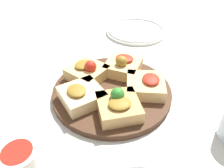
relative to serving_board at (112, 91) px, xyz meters
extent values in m
plane|color=beige|center=(0.00, 0.00, -0.01)|extent=(3.00, 3.00, 0.00)
cylinder|color=#422819|center=(0.00, 0.00, 0.00)|extent=(0.31, 0.31, 0.02)
cube|color=#DBB775|center=(-0.07, 0.04, 0.02)|extent=(0.13, 0.13, 0.03)
ellipsoid|color=red|center=(-0.08, 0.05, 0.05)|extent=(0.06, 0.06, 0.01)
sphere|color=olive|center=(-0.06, 0.04, 0.05)|extent=(0.03, 0.03, 0.03)
cube|color=#DBB775|center=(-0.06, -0.06, 0.02)|extent=(0.13, 0.13, 0.03)
ellipsoid|color=olive|center=(-0.07, -0.07, 0.05)|extent=(0.06, 0.07, 0.01)
sphere|color=red|center=(-0.05, -0.05, 0.05)|extent=(0.03, 0.03, 0.03)
cube|color=#E5C689|center=(0.03, -0.08, 0.02)|extent=(0.12, 0.12, 0.03)
ellipsoid|color=olive|center=(0.04, -0.09, 0.05)|extent=(0.06, 0.06, 0.01)
cube|color=tan|center=(0.08, 0.00, 0.02)|extent=(0.10, 0.10, 0.03)
ellipsoid|color=olive|center=(0.10, 0.00, 0.05)|extent=(0.04, 0.05, 0.01)
sphere|color=#2D7A28|center=(0.07, 0.00, 0.05)|extent=(0.03, 0.03, 0.03)
cube|color=#DBB775|center=(0.02, 0.08, 0.02)|extent=(0.11, 0.11, 0.03)
ellipsoid|color=red|center=(0.02, 0.09, 0.05)|extent=(0.06, 0.05, 0.01)
cylinder|color=white|center=(-0.35, 0.16, 0.00)|extent=(0.23, 0.23, 0.01)
torus|color=white|center=(-0.35, 0.16, 0.00)|extent=(0.22, 0.22, 0.01)
cylinder|color=silver|center=(0.16, -0.21, 0.01)|extent=(0.08, 0.08, 0.03)
cylinder|color=#B22319|center=(0.16, -0.21, 0.02)|extent=(0.06, 0.06, 0.00)
camera|label=1|loc=(0.43, -0.08, 0.37)|focal=35.00mm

